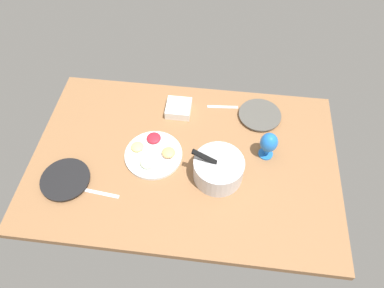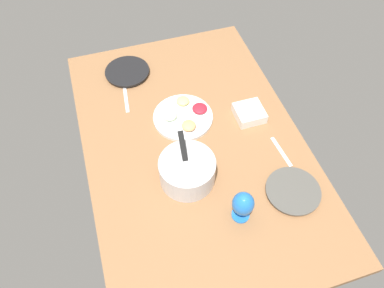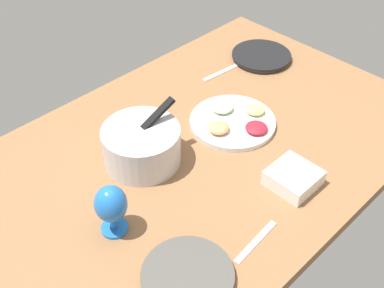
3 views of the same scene
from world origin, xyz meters
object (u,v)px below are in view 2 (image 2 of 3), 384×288
fruit_platter (183,116)px  hurricane_glass_blue (243,205)px  dinner_plate_left (293,191)px  mixing_bowl (187,170)px  dinner_plate_right (127,72)px  square_bowl_white (249,113)px

fruit_platter → hurricane_glass_blue: hurricane_glass_blue is taller
dinner_plate_left → mixing_bowl: 47.31cm
dinner_plate_right → hurricane_glass_blue: size_ratio=1.52×
square_bowl_white → mixing_bowl: bearing=122.4°
dinner_plate_right → square_bowl_white: bearing=-133.2°
dinner_plate_right → dinner_plate_left: bearing=-150.6°
dinner_plate_left → mixing_bowl: size_ratio=0.93×
dinner_plate_left → dinner_plate_right: dinner_plate_right is taller
dinner_plate_left → dinner_plate_right: size_ratio=0.98×
dinner_plate_right → hurricane_glass_blue: (-99.54, -28.35, 8.68)cm
mixing_bowl → dinner_plate_right: bearing=9.2°
dinner_plate_left → hurricane_glass_blue: hurricane_glass_blue is taller
fruit_platter → hurricane_glass_blue: 59.85cm
fruit_platter → hurricane_glass_blue: (-58.75, -7.70, 8.44)cm
mixing_bowl → fruit_platter: bearing=-13.7°
dinner_plate_right → mixing_bowl: bearing=-170.8°
dinner_plate_right → fruit_platter: bearing=-153.1°
dinner_plate_left → fruit_platter: size_ratio=0.80×
dinner_plate_left → dinner_plate_right: (96.21, 54.32, 0.09)cm
dinner_plate_right → square_bowl_white: square_bowl_white is taller
dinner_plate_right → square_bowl_white: size_ratio=1.77×
dinner_plate_right → mixing_bowl: mixing_bowl is taller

